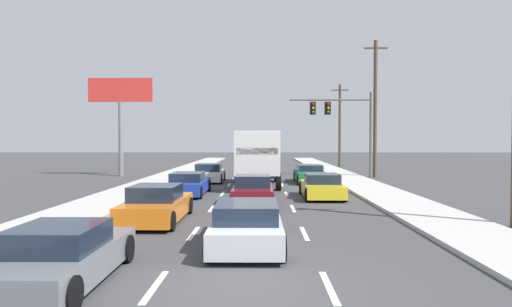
# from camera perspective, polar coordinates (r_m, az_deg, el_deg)

# --- Properties ---
(ground_plane) EXTENTS (140.00, 140.00, 0.00)m
(ground_plane) POSITION_cam_1_polar(r_m,az_deg,el_deg) (33.92, 0.06, -3.12)
(ground_plane) COLOR #3D3D3F
(sidewalk_right) EXTENTS (2.84, 80.00, 0.14)m
(sidewalk_right) POSITION_cam_1_polar(r_m,az_deg,el_deg) (29.61, 12.99, -3.74)
(sidewalk_right) COLOR #B2AFA8
(sidewalk_right) RESTS_ON ground_plane
(sidewalk_left) EXTENTS (2.84, 80.00, 0.14)m
(sidewalk_left) POSITION_cam_1_polar(r_m,az_deg,el_deg) (29.78, -13.02, -3.71)
(sidewalk_left) COLOR #B2AFA8
(sidewalk_left) RESTS_ON ground_plane
(lane_markings) EXTENTS (3.54, 57.00, 0.01)m
(lane_markings) POSITION_cam_1_polar(r_m,az_deg,el_deg) (31.26, 0.00, -3.53)
(lane_markings) COLOR silver
(lane_markings) RESTS_ON ground_plane
(car_white) EXTENTS (2.01, 4.15, 1.27)m
(car_white) POSITION_cam_1_polar(r_m,az_deg,el_deg) (30.80, -5.98, -2.54)
(car_white) COLOR white
(car_white) RESTS_ON ground_plane
(car_blue) EXTENTS (1.90, 4.44, 1.19)m
(car_blue) POSITION_cam_1_polar(r_m,az_deg,el_deg) (23.65, -8.61, -3.91)
(car_blue) COLOR #1E389E
(car_blue) RESTS_ON ground_plane
(car_orange) EXTENTS (1.92, 4.46, 1.30)m
(car_orange) POSITION_cam_1_polar(r_m,az_deg,el_deg) (16.16, -12.53, -6.44)
(car_orange) COLOR orange
(car_orange) RESTS_ON ground_plane
(car_gray) EXTENTS (1.90, 4.25, 1.20)m
(car_gray) POSITION_cam_1_polar(r_m,az_deg,el_deg) (9.89, -23.59, -11.99)
(car_gray) COLOR slate
(car_gray) RESTS_ON ground_plane
(box_truck) EXTENTS (2.71, 8.12, 3.37)m
(box_truck) POSITION_cam_1_polar(r_m,az_deg,el_deg) (27.54, 0.29, -0.18)
(box_truck) COLOR white
(box_truck) RESTS_ON ground_plane
(car_maroon) EXTENTS (1.83, 4.02, 1.32)m
(car_maroon) POSITION_cam_1_polar(r_m,az_deg,el_deg) (19.82, -0.42, -4.85)
(car_maroon) COLOR maroon
(car_maroon) RESTS_ON ground_plane
(car_silver) EXTENTS (1.96, 4.44, 1.21)m
(car_silver) POSITION_cam_1_polar(r_m,az_deg,el_deg) (12.23, -1.16, -9.12)
(car_silver) COLOR #B7BABF
(car_silver) RESTS_ON ground_plane
(car_green) EXTENTS (1.92, 4.44, 1.22)m
(car_green) POSITION_cam_1_polar(r_m,az_deg,el_deg) (30.36, 6.82, -2.63)
(car_green) COLOR #196B38
(car_green) RESTS_ON ground_plane
(car_yellow) EXTENTS (1.96, 4.12, 1.20)m
(car_yellow) POSITION_cam_1_polar(r_m,az_deg,el_deg) (22.47, 8.36, -4.21)
(car_yellow) COLOR yellow
(car_yellow) RESTS_ON ground_plane
(traffic_signal_mast) EXTENTS (6.27, 0.69, 6.52)m
(traffic_signal_mast) POSITION_cam_1_polar(r_m,az_deg,el_deg) (34.68, 10.29, 4.82)
(traffic_signal_mast) COLOR #595B56
(traffic_signal_mast) RESTS_ON ground_plane
(utility_pole_mid) EXTENTS (1.80, 0.28, 10.49)m
(utility_pole_mid) POSITION_cam_1_polar(r_m,az_deg,el_deg) (35.62, 14.94, 5.72)
(utility_pole_mid) COLOR brown
(utility_pole_mid) RESTS_ON ground_plane
(utility_pole_far) EXTENTS (1.80, 0.28, 8.78)m
(utility_pole_far) POSITION_cam_1_polar(r_m,az_deg,el_deg) (48.58, 10.62, 3.65)
(utility_pole_far) COLOR brown
(utility_pole_far) RESTS_ON ground_plane
(roadside_billboard) EXTENTS (5.10, 0.36, 7.78)m
(roadside_billboard) POSITION_cam_1_polar(r_m,az_deg,el_deg) (37.24, -16.88, 6.06)
(roadside_billboard) COLOR slate
(roadside_billboard) RESTS_ON ground_plane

